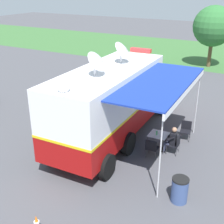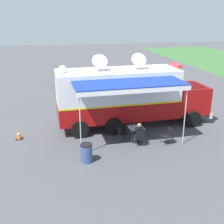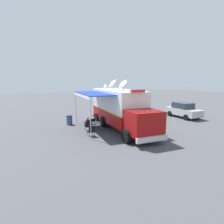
# 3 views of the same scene
# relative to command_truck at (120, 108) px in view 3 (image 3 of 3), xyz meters

# --- Properties ---
(ground_plane) EXTENTS (100.00, 100.00, 0.00)m
(ground_plane) POSITION_rel_command_truck_xyz_m (-0.01, -0.75, -1.95)
(ground_plane) COLOR #47474C
(lot_stripe) EXTENTS (0.25, 4.80, 0.01)m
(lot_stripe) POSITION_rel_command_truck_xyz_m (-2.89, 0.03, -1.94)
(lot_stripe) COLOR silver
(lot_stripe) RESTS_ON ground
(command_truck) EXTENTS (5.06, 9.55, 4.53)m
(command_truck) POSITION_rel_command_truck_xyz_m (0.00, 0.00, 0.00)
(command_truck) COLOR #9E0F0F
(command_truck) RESTS_ON ground
(folding_table) EXTENTS (0.82, 0.82, 0.73)m
(folding_table) POSITION_rel_command_truck_xyz_m (2.24, -0.24, -1.27)
(folding_table) COLOR silver
(folding_table) RESTS_ON ground
(water_bottle) EXTENTS (0.07, 0.07, 0.22)m
(water_bottle) POSITION_rel_command_truck_xyz_m (2.19, -0.35, -1.11)
(water_bottle) COLOR #3F9959
(water_bottle) RESTS_ON folding_table
(folding_chair_at_table) EXTENTS (0.49, 0.49, 0.87)m
(folding_chair_at_table) POSITION_rel_command_truck_xyz_m (3.04, -0.29, -1.43)
(folding_chair_at_table) COLOR black
(folding_chair_at_table) RESTS_ON ground
(folding_chair_beside_table) EXTENTS (0.49, 0.49, 0.87)m
(folding_chair_beside_table) POSITION_rel_command_truck_xyz_m (2.27, -1.09, -1.43)
(folding_chair_beside_table) COLOR black
(folding_chair_beside_table) RESTS_ON ground
(folding_chair_spare_by_truck) EXTENTS (0.55, 0.55, 0.87)m
(folding_chair_spare_by_truck) POSITION_rel_command_truck_xyz_m (3.05, 1.30, -1.43)
(folding_chair_spare_by_truck) COLOR black
(folding_chair_spare_by_truck) RESTS_ON ground
(seated_responder) EXTENTS (0.67, 0.56, 1.25)m
(seated_responder) POSITION_rel_command_truck_xyz_m (2.86, -0.29, -1.30)
(seated_responder) COLOR black
(seated_responder) RESTS_ON ground
(trash_bin) EXTENTS (0.57, 0.57, 0.91)m
(trash_bin) POSITION_rel_command_truck_xyz_m (4.12, -3.22, -1.49)
(trash_bin) COLOR #384C7F
(trash_bin) RESTS_ON ground
(traffic_cone) EXTENTS (0.36, 0.36, 0.58)m
(traffic_cone) POSITION_rel_command_truck_xyz_m (0.80, -6.57, -1.67)
(traffic_cone) COLOR black
(traffic_cone) RESTS_ON ground
(car_behind_truck) EXTENTS (2.24, 4.31, 1.76)m
(car_behind_truck) POSITION_rel_command_truck_xyz_m (-8.98, -2.19, -1.07)
(car_behind_truck) COLOR #B2B5BA
(car_behind_truck) RESTS_ON ground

